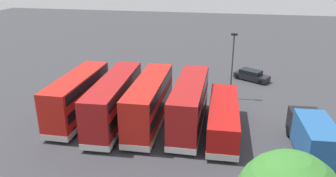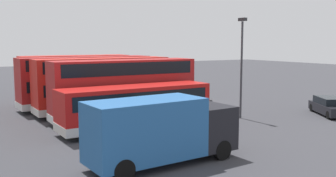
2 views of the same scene
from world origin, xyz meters
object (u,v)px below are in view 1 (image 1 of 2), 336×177
Objects in this scene: bus_double_decker_fourth at (115,100)px; car_small_green at (251,75)px; lamp_post_tall at (232,61)px; bus_double_decker_fifth at (78,96)px; waste_bin_yellow at (196,93)px; car_hatchback_silver at (101,79)px; bus_double_decker_third at (149,101)px; bus_single_deck_near_end at (223,117)px; bus_double_decker_second at (190,104)px; box_truck_blue at (313,136)px.

bus_double_decker_fourth is 20.76m from car_small_green.
bus_double_decker_fifth is at bearing 29.45° from lamp_post_tall.
bus_double_decker_fourth is at bearing 177.03° from bus_double_decker_fifth.
lamp_post_tall reaches higher than waste_bin_yellow.
car_hatchback_silver is (5.61, -10.45, -1.75)m from bus_double_decker_fourth.
car_hatchback_silver is (8.99, -10.18, -1.75)m from bus_double_decker_third.
car_small_green is (-3.21, -15.72, -0.92)m from bus_single_deck_near_end.
car_small_green is at bearing -165.03° from car_hatchback_silver.
bus_double_decker_third is at bearing -175.39° from bus_double_decker_fourth.
bus_double_decker_fifth reaches higher than waste_bin_yellow.
bus_double_decker_fifth reaches higher than bus_single_deck_near_end.
bus_single_deck_near_end is at bearing 111.72° from waste_bin_yellow.
bus_single_deck_near_end is at bearing 169.67° from bus_double_decker_second.
bus_single_deck_near_end is 1.37× the size of box_truck_blue.
car_small_green is at bearing -123.70° from bus_double_decker_third.
waste_bin_yellow is at bearing 170.85° from car_hatchback_silver.
car_small_green is (-19.20, -5.13, 0.00)m from car_hatchback_silver.
bus_double_decker_fourth is at bearing 50.40° from waste_bin_yellow.
waste_bin_yellow is at bearing -113.81° from bus_double_decker_third.
lamp_post_tall is (-7.54, -8.25, 2.05)m from bus_double_decker_third.
bus_double_decker_fourth is 3.84m from bus_double_decker_fifth.
box_truck_blue reaches higher than bus_single_deck_near_end.
bus_double_decker_fifth reaches higher than car_small_green.
bus_double_decker_second is 2.58× the size of car_hatchback_silver.
bus_single_deck_near_end is 2.17× the size of car_small_green.
box_truck_blue is 15.20m from waste_bin_yellow.
bus_double_decker_third is at bearing -10.51° from box_truck_blue.
bus_single_deck_near_end is 9.14m from lamp_post_tall.
bus_double_decker_fifth is at bearing -2.97° from bus_double_decker_fourth.
bus_double_decker_fourth is 12.58× the size of waste_bin_yellow.
bus_double_decker_third reaches higher than bus_single_deck_near_end.
bus_double_decker_fourth is 1.56× the size of lamp_post_tall.
lamp_post_tall is (-0.53, -8.65, 2.88)m from bus_single_deck_near_end.
bus_double_decker_second and bus_double_decker_fourth have the same top height.
bus_single_deck_near_end is 10.41m from bus_double_decker_fourth.
bus_single_deck_near_end is at bearing -17.23° from box_truck_blue.
bus_double_decker_second reaches higher than car_hatchback_silver.
box_truck_blue is 26.54m from car_hatchback_silver.
car_small_green is 8.46m from lamp_post_tall.
bus_double_decker_second is 7.20m from bus_double_decker_fourth.
bus_double_decker_third is at bearing 56.30° from car_small_green.
bus_single_deck_near_end is 1.37× the size of lamp_post_tall.
bus_double_decker_third is 7.21m from bus_double_decker_fifth.
bus_double_decker_third is 1.46× the size of lamp_post_tall.
waste_bin_yellow is (3.41, -8.56, -1.15)m from bus_single_deck_near_end.
lamp_post_tall is (-10.91, -8.52, 2.05)m from bus_double_decker_fourth.
bus_double_decker_fourth reaches higher than bus_single_deck_near_end.
box_truck_blue is at bearing 134.55° from waste_bin_yellow.
waste_bin_yellow is (-6.97, -8.43, -1.98)m from bus_double_decker_fourth.
bus_double_decker_fourth and bus_double_decker_fifth have the same top height.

